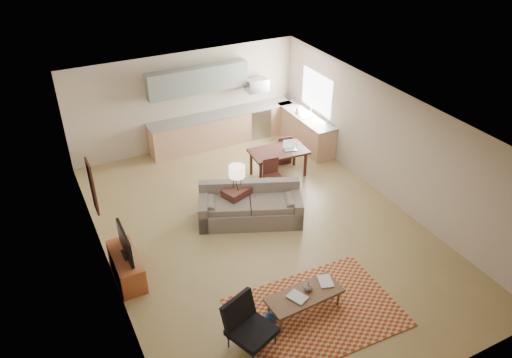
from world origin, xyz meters
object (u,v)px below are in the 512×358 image
coffee_table (304,303)px  tv_credenza (127,266)px  console_table (238,202)px  dining_table (278,163)px  armchair (252,328)px  sofa (250,205)px

coffee_table → tv_credenza: size_ratio=1.16×
console_table → dining_table: console_table is taller
coffee_table → armchair: armchair is taller
tv_credenza → dining_table: 4.87m
tv_credenza → console_table: (2.76, 0.90, 0.09)m
sofa → console_table: bearing=142.7°
coffee_table → armchair: size_ratio=1.59×
sofa → dining_table: size_ratio=1.65×
coffee_table → dining_table: dining_table is taller
sofa → armchair: 3.50m
armchair → dining_table: 5.48m
armchair → console_table: bearing=47.5°
sofa → dining_table: bearing=66.8°
tv_credenza → dining_table: (4.43, 2.02, 0.09)m
sofa → armchair: armchair is taller
coffee_table → tv_credenza: tv_credenza is taller
tv_credenza → coffee_table: bearing=-41.5°
coffee_table → tv_credenza: (-2.57, 2.28, 0.07)m
armchair → tv_credenza: 2.92m
sofa → dining_table: (1.50, 1.43, -0.05)m
sofa → coffee_table: bearing=-73.9°
console_table → armchair: bearing=-131.8°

